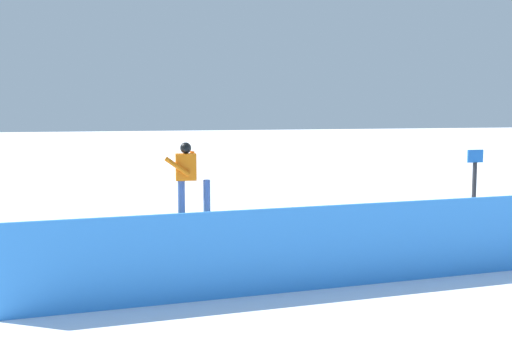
# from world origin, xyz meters

# --- Properties ---
(ground_plane) EXTENTS (120.00, 120.00, 0.00)m
(ground_plane) POSITION_xyz_m (0.00, 0.00, 0.00)
(ground_plane) COLOR white
(grind_box) EXTENTS (7.10, 0.93, 0.60)m
(grind_box) POSITION_xyz_m (0.00, 0.00, 0.27)
(grind_box) COLOR black
(grind_box) RESTS_ON ground_plane
(snowboarder) EXTENTS (1.59, 0.42, 1.45)m
(snowboarder) POSITION_xyz_m (2.16, 0.13, 1.39)
(snowboarder) COLOR #348B49
(snowboarder) RESTS_ON grind_box
(safety_fence) EXTENTS (10.47, 0.74, 1.27)m
(safety_fence) POSITION_xyz_m (0.00, 3.54, 0.64)
(safety_fence) COLOR #3283E1
(safety_fence) RESTS_ON ground_plane
(trail_marker) EXTENTS (0.40, 0.10, 1.75)m
(trail_marker) POSITION_xyz_m (-4.67, -0.52, 0.94)
(trail_marker) COLOR #262628
(trail_marker) RESTS_ON ground_plane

